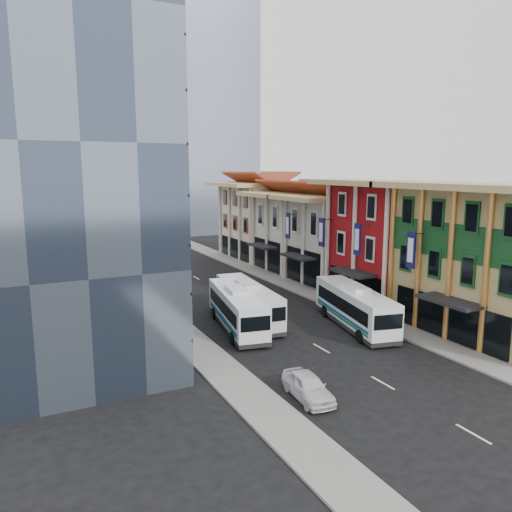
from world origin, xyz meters
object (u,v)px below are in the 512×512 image
office_tower (57,149)px  bus_left_far (248,301)px  shophouse_tan (487,263)px  bus_right (355,306)px  bus_left_near (237,308)px  sedan_left (308,386)px

office_tower → bus_left_far: office_tower is taller
shophouse_tan → bus_left_far: 20.30m
office_tower → bus_right: (22.50, -7.88, -13.13)m
bus_left_near → bus_right: bus_right is taller
bus_left_near → bus_left_far: 2.38m
bus_right → sedan_left: 14.80m
office_tower → bus_right: 27.22m
bus_left_far → bus_left_near: bearing=-133.6°
shophouse_tan → bus_right: bearing=144.3°
bus_left_near → bus_right: bearing=-13.6°
bus_left_far → sedan_left: bearing=-97.0°
bus_right → shophouse_tan: bearing=-23.4°
bus_left_near → bus_left_far: (1.81, 1.55, -0.00)m
bus_left_far → sedan_left: 15.93m
bus_left_far → bus_right: bearing=-31.3°
office_tower → bus_left_near: size_ratio=2.64×
bus_left_near → sedan_left: 14.09m
office_tower → shophouse_tan: bearing=-24.3°
shophouse_tan → sedan_left: 20.53m
bus_left_near → bus_left_far: bearing=50.9°
bus_left_near → shophouse_tan: bearing=-19.7°
office_tower → sedan_left: office_tower is taller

